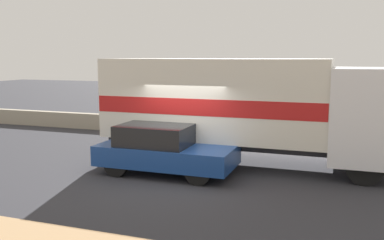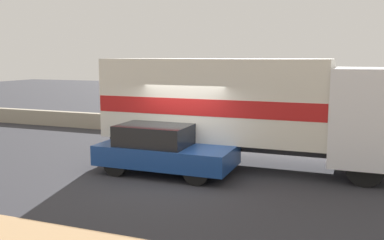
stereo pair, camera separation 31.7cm
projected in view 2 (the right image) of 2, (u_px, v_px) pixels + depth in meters
ground_plane at (172, 177)px, 11.86m from camera, size 80.00×80.00×0.00m
stone_wall_backdrop at (233, 130)px, 17.53m from camera, size 60.00×0.35×0.71m
box_truck at (243, 105)px, 12.95m from camera, size 8.76×2.45×3.26m
car_hatchback at (164, 148)px, 12.27m from camera, size 3.89×1.86×1.41m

